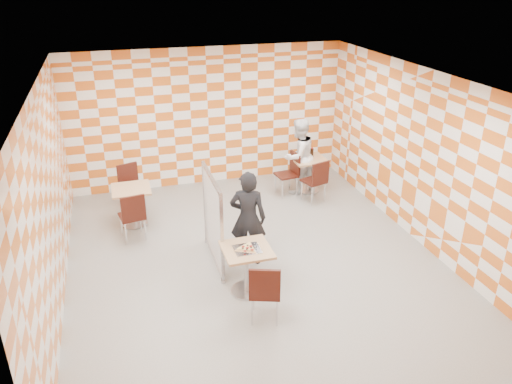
{
  "coord_description": "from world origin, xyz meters",
  "views": [
    {
      "loc": [
        -2.01,
        -6.87,
        4.52
      ],
      "look_at": [
        0.1,
        0.2,
        1.15
      ],
      "focal_mm": 35.0,
      "sensor_mm": 36.0,
      "label": 1
    }
  ],
  "objects_px": {
    "chair_empty_near": "(133,214)",
    "man_white": "(299,156)",
    "soda_bottle": "(312,153)",
    "chair_main_front": "(265,289)",
    "chair_empty_far": "(130,183)",
    "sport_bottle": "(301,153)",
    "chair_second_side": "(290,170)",
    "main_table": "(247,263)",
    "partition": "(213,219)",
    "second_table": "(308,169)",
    "chair_second_front": "(317,178)",
    "man_dark": "(248,218)",
    "empty_table": "(132,200)"
  },
  "relations": [
    {
      "from": "main_table",
      "to": "soda_bottle",
      "type": "distance_m",
      "value": 4.02
    },
    {
      "from": "main_table",
      "to": "man_white",
      "type": "xyz_separation_m",
      "value": [
        2.05,
        3.24,
        0.31
      ]
    },
    {
      "from": "chair_second_side",
      "to": "chair_empty_near",
      "type": "relative_size",
      "value": 1.0
    },
    {
      "from": "main_table",
      "to": "chair_empty_far",
      "type": "distance_m",
      "value": 3.73
    },
    {
      "from": "main_table",
      "to": "sport_bottle",
      "type": "xyz_separation_m",
      "value": [
        2.15,
        3.33,
        0.33
      ]
    },
    {
      "from": "chair_main_front",
      "to": "sport_bottle",
      "type": "xyz_separation_m",
      "value": [
        2.11,
        4.09,
        0.29
      ]
    },
    {
      "from": "chair_empty_near",
      "to": "man_white",
      "type": "bearing_deg",
      "value": 18.47
    },
    {
      "from": "soda_bottle",
      "to": "man_white",
      "type": "bearing_deg",
      "value": -179.51
    },
    {
      "from": "man_white",
      "to": "chair_empty_far",
      "type": "bearing_deg",
      "value": -27.02
    },
    {
      "from": "chair_empty_near",
      "to": "man_white",
      "type": "relative_size",
      "value": 0.57
    },
    {
      "from": "chair_second_front",
      "to": "chair_empty_far",
      "type": "distance_m",
      "value": 3.77
    },
    {
      "from": "chair_empty_far",
      "to": "sport_bottle",
      "type": "height_order",
      "value": "sport_bottle"
    },
    {
      "from": "man_dark",
      "to": "man_white",
      "type": "xyz_separation_m",
      "value": [
        1.8,
        2.42,
        0.01
      ]
    },
    {
      "from": "chair_empty_near",
      "to": "soda_bottle",
      "type": "height_order",
      "value": "soda_bottle"
    },
    {
      "from": "partition",
      "to": "man_white",
      "type": "xyz_separation_m",
      "value": [
        2.35,
        2.27,
        0.03
      ]
    },
    {
      "from": "chair_empty_far",
      "to": "man_white",
      "type": "bearing_deg",
      "value": -3.22
    },
    {
      "from": "chair_second_side",
      "to": "second_table",
      "type": "bearing_deg",
      "value": 5.33
    },
    {
      "from": "chair_second_side",
      "to": "main_table",
      "type": "bearing_deg",
      "value": -120.29
    },
    {
      "from": "second_table",
      "to": "chair_empty_far",
      "type": "distance_m",
      "value": 3.74
    },
    {
      "from": "second_table",
      "to": "soda_bottle",
      "type": "bearing_deg",
      "value": 24.54
    },
    {
      "from": "second_table",
      "to": "partition",
      "type": "height_order",
      "value": "partition"
    },
    {
      "from": "empty_table",
      "to": "chair_second_front",
      "type": "distance_m",
      "value": 3.69
    },
    {
      "from": "main_table",
      "to": "man_white",
      "type": "height_order",
      "value": "man_white"
    },
    {
      "from": "empty_table",
      "to": "man_white",
      "type": "xyz_separation_m",
      "value": [
        3.53,
        0.54,
        0.31
      ]
    },
    {
      "from": "chair_empty_far",
      "to": "partition",
      "type": "xyz_separation_m",
      "value": [
        1.16,
        -2.46,
        0.25
      ]
    },
    {
      "from": "chair_second_front",
      "to": "sport_bottle",
      "type": "relative_size",
      "value": 4.62
    },
    {
      "from": "main_table",
      "to": "empty_table",
      "type": "distance_m",
      "value": 3.07
    },
    {
      "from": "chair_empty_far",
      "to": "second_table",
      "type": "bearing_deg",
      "value": -3.53
    },
    {
      "from": "second_table",
      "to": "chair_second_side",
      "type": "xyz_separation_m",
      "value": [
        -0.43,
        -0.04,
        0.04
      ]
    },
    {
      "from": "chair_empty_far",
      "to": "man_white",
      "type": "relative_size",
      "value": 0.57
    },
    {
      "from": "chair_empty_far",
      "to": "sport_bottle",
      "type": "xyz_separation_m",
      "value": [
        3.61,
        -0.1,
        0.29
      ]
    },
    {
      "from": "man_dark",
      "to": "chair_second_side",
      "type": "bearing_deg",
      "value": -102.63
    },
    {
      "from": "chair_main_front",
      "to": "man_white",
      "type": "xyz_separation_m",
      "value": [
        2.01,
        3.99,
        0.27
      ]
    },
    {
      "from": "chair_second_front",
      "to": "man_white",
      "type": "bearing_deg",
      "value": 103.97
    },
    {
      "from": "empty_table",
      "to": "partition",
      "type": "distance_m",
      "value": 2.11
    },
    {
      "from": "main_table",
      "to": "chair_empty_near",
      "type": "distance_m",
      "value": 2.54
    },
    {
      "from": "second_table",
      "to": "sport_bottle",
      "type": "relative_size",
      "value": 3.75
    },
    {
      "from": "sport_bottle",
      "to": "chair_second_front",
      "type": "bearing_deg",
      "value": -85.29
    },
    {
      "from": "main_table",
      "to": "man_dark",
      "type": "relative_size",
      "value": 0.47
    },
    {
      "from": "chair_second_side",
      "to": "man_white",
      "type": "xyz_separation_m",
      "value": [
        0.2,
        0.07,
        0.27
      ]
    },
    {
      "from": "main_table",
      "to": "sport_bottle",
      "type": "distance_m",
      "value": 3.98
    },
    {
      "from": "chair_empty_near",
      "to": "second_table",
      "type": "bearing_deg",
      "value": 16.97
    },
    {
      "from": "man_white",
      "to": "man_dark",
      "type": "bearing_deg",
      "value": 29.52
    },
    {
      "from": "empty_table",
      "to": "chair_empty_far",
      "type": "distance_m",
      "value": 0.74
    },
    {
      "from": "main_table",
      "to": "chair_second_side",
      "type": "bearing_deg",
      "value": 59.71
    },
    {
      "from": "main_table",
      "to": "man_white",
      "type": "distance_m",
      "value": 3.84
    },
    {
      "from": "chair_empty_near",
      "to": "sport_bottle",
      "type": "distance_m",
      "value": 3.89
    },
    {
      "from": "chair_main_front",
      "to": "chair_empty_near",
      "type": "height_order",
      "value": "same"
    },
    {
      "from": "main_table",
      "to": "chair_second_front",
      "type": "distance_m",
      "value": 3.41
    },
    {
      "from": "main_table",
      "to": "chair_main_front",
      "type": "height_order",
      "value": "chair_main_front"
    }
  ]
}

